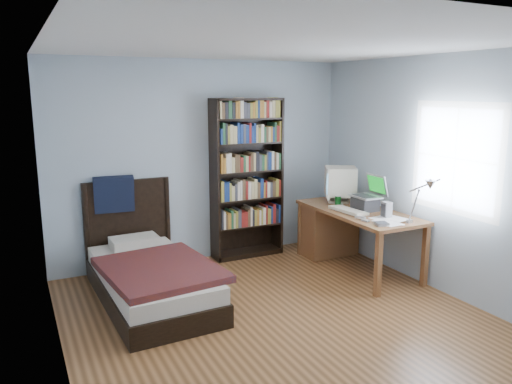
% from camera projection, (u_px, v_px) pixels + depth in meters
% --- Properties ---
extents(room, '(4.20, 4.24, 2.50)m').
position_uv_depth(room, '(288.00, 191.00, 4.40)').
color(room, brown).
rests_on(room, ground).
extents(desk, '(0.75, 1.65, 0.73)m').
position_uv_depth(desk, '(335.00, 226.00, 6.38)').
color(desk, brown).
rests_on(desk, floor).
extents(crt_monitor, '(0.55, 0.50, 0.46)m').
position_uv_depth(crt_monitor, '(339.00, 182.00, 6.31)').
color(crt_monitor, beige).
rests_on(crt_monitor, desk).
extents(laptop, '(0.34, 0.35, 0.42)m').
position_uv_depth(laptop, '(366.00, 200.00, 5.91)').
color(laptop, '#2D2D30').
rests_on(laptop, desk).
extents(desk_lamp, '(0.21, 0.46, 0.54)m').
position_uv_depth(desk_lamp, '(427.00, 189.00, 4.94)').
color(desk_lamp, '#99999E').
rests_on(desk_lamp, desk).
extents(keyboard, '(0.24, 0.51, 0.05)m').
position_uv_depth(keyboard, '(348.00, 211.00, 5.83)').
color(keyboard, beige).
rests_on(keyboard, desk).
extents(speaker, '(0.09, 0.09, 0.18)m').
position_uv_depth(speaker, '(387.00, 210.00, 5.56)').
color(speaker, gray).
rests_on(speaker, desk).
extents(soda_can, '(0.07, 0.07, 0.13)m').
position_uv_depth(soda_can, '(338.00, 201.00, 6.09)').
color(soda_can, '#083C16').
rests_on(soda_can, desk).
extents(mouse, '(0.07, 0.11, 0.04)m').
position_uv_depth(mouse, '(340.00, 204.00, 6.18)').
color(mouse, silver).
rests_on(mouse, desk).
extents(phone_silver, '(0.10, 0.12, 0.02)m').
position_uv_depth(phone_silver, '(360.00, 217.00, 5.53)').
color(phone_silver, silver).
rests_on(phone_silver, desk).
extents(phone_grey, '(0.06, 0.10, 0.02)m').
position_uv_depth(phone_grey, '(365.00, 220.00, 5.41)').
color(phone_grey, gray).
rests_on(phone_grey, desk).
extents(external_drive, '(0.16, 0.16, 0.03)m').
position_uv_depth(external_drive, '(382.00, 224.00, 5.26)').
color(external_drive, gray).
rests_on(external_drive, desk).
extents(bookshelf, '(0.92, 0.30, 2.03)m').
position_uv_depth(bookshelf, '(247.00, 178.00, 6.37)').
color(bookshelf, black).
rests_on(bookshelf, floor).
extents(bed, '(1.14, 2.05, 1.16)m').
position_uv_depth(bed, '(149.00, 274.00, 5.17)').
color(bed, black).
rests_on(bed, floor).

